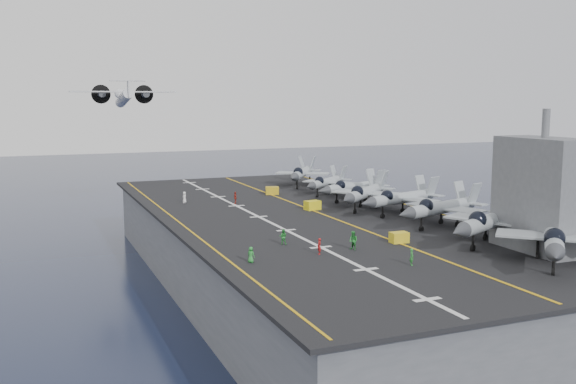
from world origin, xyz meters
name	(u,v)px	position (x,y,z in m)	size (l,w,h in m)	color
ground	(299,285)	(0.00, 0.00, 0.00)	(500.00, 500.00, 0.00)	#142135
hull	(299,251)	(0.00, 0.00, 5.00)	(36.00, 90.00, 10.00)	#56595E
flight_deck	(299,215)	(0.00, 0.00, 10.20)	(38.00, 92.00, 0.40)	black
foul_line	(318,212)	(3.00, 0.00, 10.42)	(0.35, 90.00, 0.02)	gold
landing_centerline	(259,217)	(-6.00, 0.00, 10.42)	(0.50, 90.00, 0.02)	silver
deck_edge_port	(180,222)	(-17.00, 0.00, 10.42)	(0.25, 90.00, 0.02)	gold
deck_edge_stbd	(411,206)	(18.50, 0.00, 10.42)	(0.25, 90.00, 0.02)	gold
island_superstructure	(543,180)	(15.00, -30.00, 17.90)	(5.00, 10.00, 15.00)	#56595E
fighter_jet_0	(553,235)	(12.02, -34.88, 13.21)	(18.96, 19.17, 5.62)	gray
fighter_jet_1	(491,219)	(12.20, -25.66, 13.21)	(19.28, 16.87, 5.61)	gray
fighter_jet_2	(442,206)	(13.15, -15.27, 13.01)	(17.48, 14.33, 5.23)	gray
fighter_jet_3	(403,197)	(13.11, -6.11, 12.94)	(16.85, 13.66, 5.07)	gray
fighter_jet_4	(365,192)	(10.60, 0.01, 13.00)	(17.87, 17.39, 5.21)	#9EA6AF
fighter_jet_5	(354,186)	(12.85, 7.63, 12.76)	(15.66, 12.64, 4.73)	#8D949B
fighter_jet_6	(327,181)	(11.95, 15.69, 12.66)	(15.56, 14.88, 4.51)	#A1AAB1
fighter_jet_7	(302,172)	(12.29, 27.19, 12.99)	(16.72, 17.93, 5.18)	#A1AAB3
tow_cart_a	(399,237)	(3.15, -21.20, 10.99)	(2.02, 1.35, 1.19)	yellow
tow_cart_b	(312,205)	(3.24, 2.48, 11.06)	(2.42, 1.79, 1.33)	yellow
tow_cart_c	(272,191)	(3.34, 19.24, 11.05)	(2.49, 1.98, 1.31)	gold
crew_0	(251,255)	(-15.18, -23.35, 11.19)	(1.11, 1.13, 1.59)	#268C33
crew_1	(319,246)	(-7.51, -22.82, 11.26)	(0.80, 1.10, 1.71)	#B21919
crew_2	(283,237)	(-9.24, -17.05, 11.27)	(1.25, 1.12, 1.74)	#268C33
crew_4	(235,198)	(-5.46, 12.21, 11.32)	(1.11, 1.31, 1.85)	#A2271B
crew_5	(185,197)	(-12.61, 15.80, 11.29)	(1.02, 1.24, 1.78)	white
crew_6	(412,257)	(-1.11, -30.26, 11.23)	(0.96, 1.17, 1.67)	#2D8A34
crew_7	(353,241)	(-3.29, -22.38, 11.42)	(1.18, 1.43, 2.04)	#268C33
transport_plane	(124,98)	(-15.03, 59.46, 26.79)	(22.54, 15.57, 5.27)	white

